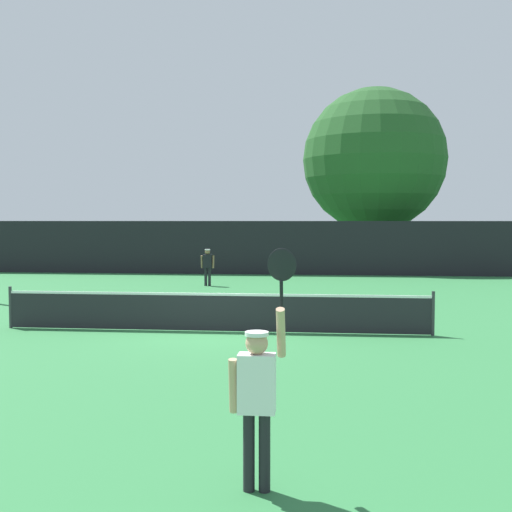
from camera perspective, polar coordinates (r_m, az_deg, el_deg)
ground_plane at (r=16.05m, az=-3.71°, el=-6.74°), size 120.00×120.00×0.00m
tennis_net at (r=15.97m, az=-3.72°, el=-4.92°), size 10.70×0.08×1.07m
perimeter_fence at (r=32.50m, az=1.23°, el=0.73°), size 34.16×0.12×2.73m
player_serving at (r=6.63m, az=0.17°, el=-11.48°), size 0.68×0.39×2.49m
player_receiving at (r=26.98m, az=-4.34°, el=-0.69°), size 0.57×0.23×1.55m
tennis_ball at (r=20.22m, az=-6.29°, el=-4.58°), size 0.07×0.07×0.07m
large_tree at (r=37.50m, az=10.50°, el=8.42°), size 8.13×8.13×10.28m
parked_car_near at (r=39.48m, az=-10.26°, el=0.27°), size 2.23×4.34×1.69m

